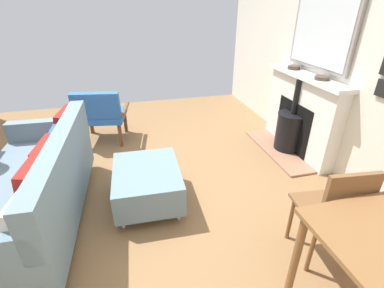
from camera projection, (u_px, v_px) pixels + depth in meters
ground_plane at (124, 185)px, 2.99m from camera, size 4.87×5.60×0.01m
wall_left at (342, 53)px, 2.92m from camera, size 0.12×5.60×2.60m
fireplace at (297, 119)px, 3.52m from camera, size 0.53×1.38×1.02m
mirror_over_mantel at (324, 22)px, 3.01m from camera, size 0.04×1.02×1.02m
mantel_bowl_near at (294, 67)px, 3.48m from camera, size 0.15×0.15×0.05m
mantel_bowl_far at (322, 78)px, 3.01m from camera, size 0.16×0.16×0.04m
sofa at (36, 188)px, 2.33m from camera, size 0.91×1.85×0.84m
ottoman at (147, 182)px, 2.63m from camera, size 0.65×0.79×0.38m
armchair_accent at (101, 113)px, 3.70m from camera, size 0.76×0.69×0.79m
dining_chair_near_fireplace at (335, 209)px, 1.90m from camera, size 0.44×0.44×0.85m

